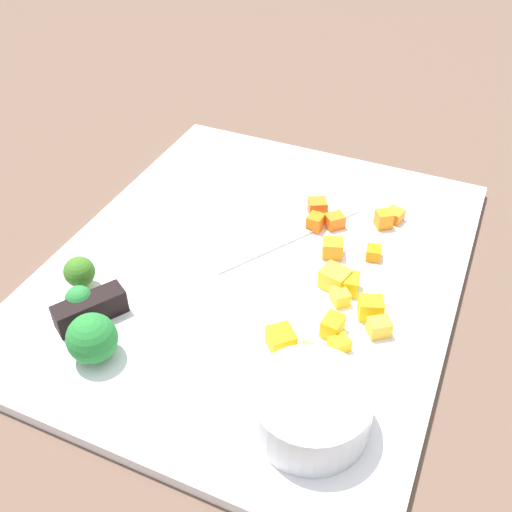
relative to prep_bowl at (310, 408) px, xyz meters
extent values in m
plane|color=brown|center=(-0.15, -0.11, -0.03)|extent=(4.00, 4.00, 0.00)
cube|color=white|center=(-0.15, -0.11, -0.03)|extent=(0.46, 0.38, 0.01)
cylinder|color=#B8B9BF|center=(0.00, 0.00, 0.00)|extent=(0.09, 0.09, 0.04)
cube|color=silver|center=(-0.21, -0.10, -0.02)|extent=(0.17, 0.12, 0.00)
cube|color=black|center=(-0.02, -0.21, -0.01)|extent=(0.06, 0.05, 0.02)
cube|color=orange|center=(-0.26, -0.01, -0.01)|extent=(0.02, 0.02, 0.02)
cube|color=orange|center=(-0.24, -0.06, -0.01)|extent=(0.02, 0.02, 0.01)
cube|color=orange|center=(-0.19, -0.05, -0.01)|extent=(0.02, 0.02, 0.02)
cube|color=orange|center=(-0.28, 0.00, -0.01)|extent=(0.02, 0.02, 0.01)
cube|color=orange|center=(-0.23, -0.08, -0.01)|extent=(0.02, 0.02, 0.02)
cube|color=orange|center=(-0.21, -0.01, -0.01)|extent=(0.02, 0.02, 0.01)
cube|color=orange|center=(-0.25, -0.08, -0.01)|extent=(0.02, 0.03, 0.02)
cube|color=yellow|center=(-0.08, 0.00, -0.01)|extent=(0.02, 0.02, 0.01)
cube|color=yellow|center=(-0.13, 0.01, -0.01)|extent=(0.02, 0.03, 0.02)
cube|color=yellow|center=(-0.15, -0.03, -0.01)|extent=(0.03, 0.03, 0.02)
cube|color=yellow|center=(-0.09, -0.01, -0.01)|extent=(0.02, 0.02, 0.02)
cube|color=yellow|center=(-0.06, -0.05, -0.01)|extent=(0.03, 0.03, 0.02)
cube|color=yellow|center=(-0.13, -0.02, -0.01)|extent=(0.02, 0.02, 0.01)
cube|color=yellow|center=(-0.15, -0.02, -0.01)|extent=(0.02, 0.02, 0.02)
cube|color=yellow|center=(-0.11, 0.02, -0.01)|extent=(0.02, 0.02, 0.02)
cube|color=yellow|center=(-0.06, -0.02, -0.01)|extent=(0.01, 0.02, 0.01)
cylinder|color=#98B961|center=(0.01, -0.19, -0.01)|extent=(0.01, 0.01, 0.01)
sphere|color=#22722F|center=(0.01, -0.19, 0.00)|extent=(0.04, 0.04, 0.04)
cylinder|color=#97AF54|center=(-0.03, -0.23, -0.01)|extent=(0.01, 0.01, 0.01)
sphere|color=#267334|center=(-0.03, -0.23, 0.00)|extent=(0.02, 0.02, 0.02)
cylinder|color=#89C356|center=(-0.06, -0.25, -0.01)|extent=(0.01, 0.01, 0.01)
sphere|color=#36681F|center=(-0.06, -0.25, 0.00)|extent=(0.03, 0.03, 0.03)
camera|label=1|loc=(0.25, 0.07, 0.36)|focal=41.37mm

